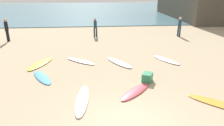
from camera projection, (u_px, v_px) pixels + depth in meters
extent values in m
cube|color=slate|center=(97.00, 9.00, 42.04)|extent=(120.00, 40.00, 0.08)
ellipsoid|color=#4692D4|center=(42.00, 77.00, 10.02)|extent=(1.46, 2.00, 0.07)
ellipsoid|color=yellow|center=(41.00, 64.00, 11.81)|extent=(1.35, 2.37, 0.09)
ellipsoid|color=#D74452|center=(136.00, 91.00, 8.64)|extent=(1.76, 1.80, 0.08)
ellipsoid|color=#F7E4CB|center=(82.00, 100.00, 7.99)|extent=(0.64, 2.50, 0.08)
ellipsoid|color=white|center=(166.00, 60.00, 12.44)|extent=(1.41, 2.09, 0.09)
ellipsoid|color=white|center=(119.00, 63.00, 11.97)|extent=(1.58, 2.21, 0.09)
ellipsoid|color=#F59D37|center=(223.00, 105.00, 7.66)|extent=(2.32, 2.15, 0.06)
ellipsoid|color=silver|center=(81.00, 61.00, 12.25)|extent=(1.96, 1.77, 0.08)
cylinder|color=#1E3342|center=(180.00, 32.00, 18.50)|extent=(0.14, 0.14, 0.82)
cylinder|color=#1E3342|center=(178.00, 32.00, 18.65)|extent=(0.14, 0.14, 0.82)
cylinder|color=#1E3342|center=(180.00, 24.00, 18.32)|extent=(0.38, 0.38, 0.68)
sphere|color=beige|center=(180.00, 18.00, 18.16)|extent=(0.22, 0.22, 0.22)
cylinder|color=#1E3342|center=(94.00, 32.00, 18.46)|extent=(0.14, 0.14, 0.78)
cylinder|color=#1E3342|center=(97.00, 32.00, 18.50)|extent=(0.14, 0.14, 0.78)
cylinder|color=#1E3342|center=(95.00, 24.00, 18.24)|extent=(0.32, 0.32, 0.65)
sphere|color=#9E7051|center=(95.00, 20.00, 18.09)|extent=(0.21, 0.21, 0.21)
cylinder|color=black|center=(8.00, 36.00, 16.86)|extent=(0.14, 0.14, 0.88)
cylinder|color=black|center=(7.00, 36.00, 16.68)|extent=(0.14, 0.14, 0.88)
cylinder|color=black|center=(6.00, 26.00, 16.49)|extent=(0.30, 0.30, 0.73)
sphere|color=tan|center=(5.00, 20.00, 16.33)|extent=(0.24, 0.24, 0.24)
cube|color=#287F51|center=(147.00, 77.00, 9.59)|extent=(0.62, 0.67, 0.41)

